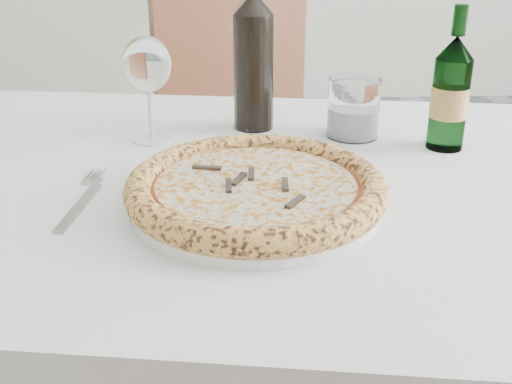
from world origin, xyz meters
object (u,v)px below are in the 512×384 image
beer_bottle (450,93)px  pizza (256,188)px  wine_bottle (254,60)px  chair_far (249,140)px  plate (256,200)px  dining_table (254,231)px  wine_glass (147,67)px  tumbler (353,112)px

beer_bottle → pizza: bearing=-146.3°
wine_bottle → chair_far: bearing=89.3°
plate → wine_bottle: wine_bottle is taller
dining_table → pizza: pizza is taller
wine_bottle → beer_bottle: bearing=-20.6°
wine_glass → tumbler: wine_glass is taller
dining_table → chair_far: chair_far is taller
wine_glass → wine_bottle: bearing=20.3°
wine_glass → beer_bottle: (0.48, -0.05, -0.03)m
beer_bottle → tumbler: bearing=155.6°
tumbler → beer_bottle: bearing=-24.4°
wine_glass → wine_bottle: size_ratio=0.62×
wine_glass → tumbler: bearing=2.0°
pizza → dining_table: bearing=90.0°
wine_bottle → tumbler: bearing=-17.3°
chair_far → pizza: chair_far is taller
beer_bottle → wine_glass: bearing=173.9°
chair_far → wine_glass: bearing=-106.1°
plate → dining_table: bearing=90.0°
pizza → wine_bottle: bearing=88.6°
chair_far → beer_bottle: beer_bottle is taller
dining_table → beer_bottle: 0.38m
dining_table → tumbler: size_ratio=15.32×
beer_bottle → wine_bottle: (-0.31, 0.12, 0.03)m
beer_bottle → wine_bottle: wine_bottle is taller
dining_table → chair_far: bearing=88.9°
plate → pizza: (-0.00, -0.00, 0.02)m
dining_table → plate: bearing=-90.0°
chair_far → wine_bottle: bearing=-90.7°
wine_glass → beer_bottle: bearing=-6.1°
tumbler → wine_bottle: bearing=162.7°
beer_bottle → wine_bottle: bearing=159.4°
pizza → chair_far: bearing=89.0°
plate → beer_bottle: (0.32, 0.21, 0.08)m
chair_far → pizza: size_ratio=2.71×
wine_glass → wine_bottle: (0.17, 0.06, -0.00)m
dining_table → tumbler: tumbler is taller
pizza → wine_bottle: wine_bottle is taller
plate → tumbler: bearing=57.4°
pizza → wine_glass: bearing=122.2°
beer_bottle → dining_table: bearing=-160.6°
dining_table → chair_far: 0.80m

